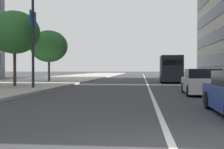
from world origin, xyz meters
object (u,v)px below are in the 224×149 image
(car_lead_in_lane, at_px, (202,83))
(street_tree_near_plaza_corner, at_px, (15,32))
(delivery_van_ahead, at_px, (171,69))
(street_lamp_with_banners, at_px, (36,11))
(street_tree_mid_sidewalk, at_px, (49,46))

(car_lead_in_lane, bearing_deg, street_tree_near_plaza_corner, 71.20)
(delivery_van_ahead, distance_m, street_lamp_with_banners, 16.28)
(street_tree_near_plaza_corner, height_order, street_tree_mid_sidewalk, street_tree_near_plaza_corner)
(car_lead_in_lane, relative_size, street_lamp_with_banners, 0.47)
(street_lamp_with_banners, bearing_deg, street_tree_mid_sidewalk, 12.68)
(street_lamp_with_banners, distance_m, street_tree_near_plaza_corner, 2.94)
(street_tree_near_plaza_corner, relative_size, street_tree_mid_sidewalk, 1.04)
(street_lamp_with_banners, height_order, street_tree_mid_sidewalk, street_lamp_with_banners)
(delivery_van_ahead, xyz_separation_m, street_tree_mid_sidewalk, (-0.87, 12.78, 2.36))
(street_tree_near_plaza_corner, bearing_deg, street_lamp_with_banners, -123.85)
(delivery_van_ahead, relative_size, street_tree_near_plaza_corner, 1.01)
(delivery_van_ahead, xyz_separation_m, street_lamp_with_banners, (-11.98, 10.28, 3.97))
(car_lead_in_lane, distance_m, delivery_van_ahead, 15.37)
(street_lamp_with_banners, xyz_separation_m, street_tree_mid_sidewalk, (11.11, 2.50, -1.61))
(street_lamp_with_banners, bearing_deg, delivery_van_ahead, -40.61)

